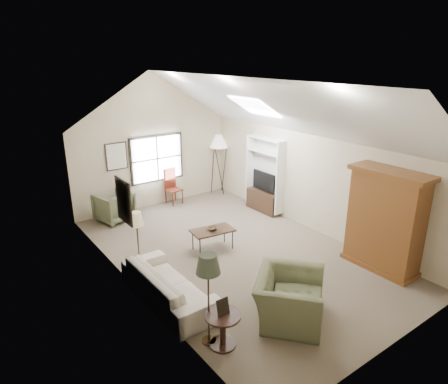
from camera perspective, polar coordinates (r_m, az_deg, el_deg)
room_shell at (r=8.50m, az=1.62°, el=10.86°), size 5.01×8.01×4.00m
window at (r=12.21m, az=-9.56°, el=4.74°), size 1.72×0.08×1.42m
skylight at (r=10.01m, az=4.42°, el=12.13°), size 0.80×1.20×0.52m
wall_art at (r=9.58m, az=-14.68°, el=2.11°), size 1.97×3.71×0.88m
armoire at (r=9.11m, az=22.05°, el=-3.79°), size 0.60×1.50×2.20m
tv_alcove at (r=11.62m, az=5.84°, el=2.64°), size 0.32×1.30×2.10m
media_console at (r=11.88m, az=5.63°, el=-1.31°), size 0.34×1.18×0.60m
tv_panel at (r=11.67m, az=5.73°, el=1.54°), size 0.05×0.90×0.55m
sofa at (r=7.74m, az=-7.95°, el=-13.00°), size 0.92×2.32×0.67m
armchair_near at (r=7.26m, az=9.28°, el=-14.70°), size 1.71×1.69×0.84m
armchair_far at (r=11.52m, az=-15.46°, el=-2.04°), size 1.07×1.09×0.81m
coffee_table at (r=9.56m, az=-1.63°, el=-6.79°), size 1.06×0.68×0.51m
bowl at (r=9.44m, az=-1.65°, el=-5.25°), size 0.27×0.27×0.06m
side_table at (r=6.69m, az=-0.16°, el=-19.11°), size 0.58×0.58×0.58m
side_chair at (r=12.41m, az=-7.19°, el=0.76°), size 0.48×0.48×1.10m
tripod_lamp at (r=13.15m, az=-0.75°, el=4.01°), size 0.58×0.58×2.00m
dark_lamp at (r=6.46m, az=-2.22°, el=-15.03°), size 0.39×0.39×1.61m
tan_lamp at (r=8.50m, az=-12.16°, el=-7.19°), size 0.29×0.29×1.45m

